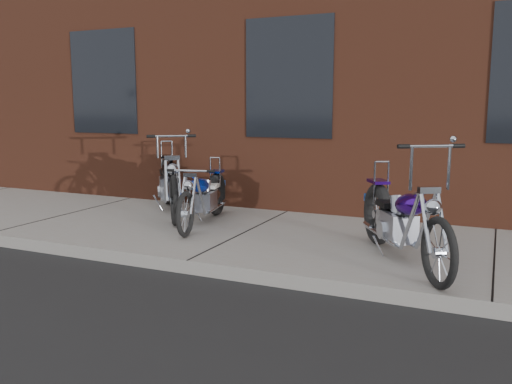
% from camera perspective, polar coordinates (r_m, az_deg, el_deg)
% --- Properties ---
extents(ground, '(120.00, 120.00, 0.00)m').
position_cam_1_polar(ground, '(5.92, -7.27, -8.57)').
color(ground, black).
rests_on(ground, ground).
extents(sidewalk, '(22.00, 3.00, 0.15)m').
position_cam_1_polar(sidewalk, '(7.17, -1.00, -4.74)').
color(sidewalk, gray).
rests_on(sidewalk, ground).
extents(building_brick, '(22.00, 10.00, 8.00)m').
position_cam_1_polar(building_brick, '(13.32, 11.62, 18.46)').
color(building_brick, brown).
rests_on(building_brick, ground).
extents(chopper_purple, '(1.29, 2.02, 1.29)m').
position_cam_1_polar(chopper_purple, '(5.91, 15.12, -3.19)').
color(chopper_purple, black).
rests_on(chopper_purple, sidewalk).
extents(chopper_blue, '(0.62, 2.00, 0.88)m').
position_cam_1_polar(chopper_blue, '(7.55, -5.52, -0.67)').
color(chopper_blue, black).
rests_on(chopper_blue, sidewalk).
extents(chopper_third, '(1.55, 2.03, 1.24)m').
position_cam_1_polar(chopper_third, '(8.39, -9.03, 0.76)').
color(chopper_third, black).
rests_on(chopper_third, sidewalk).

